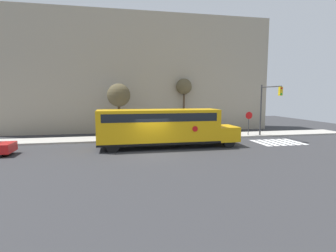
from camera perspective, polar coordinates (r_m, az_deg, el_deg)
name	(u,v)px	position (r m, az deg, el deg)	size (l,w,h in m)	color
ground_plane	(153,152)	(19.74, -3.23, -5.77)	(60.00, 60.00, 0.00)	#333335
sidewalk_strip	(144,138)	(26.06, -5.29, -2.57)	(44.00, 3.00, 0.15)	#B2ADA3
building_backdrop	(137,74)	(32.30, -6.69, 11.17)	(32.00, 4.00, 13.60)	#9E937F
crosswalk_stripes	(278,142)	(25.94, 22.77, -3.27)	(4.00, 3.20, 0.01)	white
school_bus	(163,126)	(21.22, -1.11, 0.03)	(11.45, 2.57, 3.12)	#EAA80F
stop_sign	(249,120)	(28.36, 17.17, 1.26)	(0.75, 0.10, 2.57)	#38383A
traffic_light	(267,103)	(27.77, 20.78, 4.79)	(0.28, 3.40, 5.33)	#38383A
tree_near_sidewalk	(184,88)	(30.58, 3.49, 8.36)	(1.82, 1.82, 6.19)	#423323
tree_far_sidewalk	(119,96)	(27.78, -10.68, 6.52)	(2.41, 2.41, 5.49)	#423323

